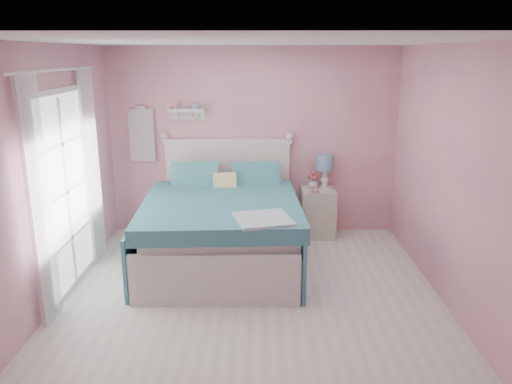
{
  "coord_description": "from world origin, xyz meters",
  "views": [
    {
      "loc": [
        0.09,
        -4.67,
        2.5
      ],
      "look_at": [
        0.04,
        1.2,
        0.86
      ],
      "focal_mm": 35.0,
      "sensor_mm": 36.0,
      "label": 1
    }
  ],
  "objects_px": {
    "vase": "(313,183)",
    "nightstand": "(318,213)",
    "bed": "(223,228)",
    "table_lamp": "(325,165)",
    "teacup": "(315,190)"
  },
  "relations": [
    {
      "from": "bed",
      "to": "teacup",
      "type": "height_order",
      "value": "bed"
    },
    {
      "from": "table_lamp",
      "to": "vase",
      "type": "distance_m",
      "value": 0.31
    },
    {
      "from": "bed",
      "to": "vase",
      "type": "relative_size",
      "value": 16.15
    },
    {
      "from": "bed",
      "to": "nightstand",
      "type": "height_order",
      "value": "bed"
    },
    {
      "from": "bed",
      "to": "teacup",
      "type": "relative_size",
      "value": 26.09
    },
    {
      "from": "vase",
      "to": "nightstand",
      "type": "bearing_deg",
      "value": -28.41
    },
    {
      "from": "nightstand",
      "to": "vase",
      "type": "bearing_deg",
      "value": 151.59
    },
    {
      "from": "nightstand",
      "to": "teacup",
      "type": "xyz_separation_m",
      "value": [
        -0.07,
        -0.17,
        0.37
      ]
    },
    {
      "from": "nightstand",
      "to": "vase",
      "type": "xyz_separation_m",
      "value": [
        -0.08,
        0.04,
        0.41
      ]
    },
    {
      "from": "table_lamp",
      "to": "teacup",
      "type": "bearing_deg",
      "value": -120.62
    },
    {
      "from": "bed",
      "to": "table_lamp",
      "type": "height_order",
      "value": "bed"
    },
    {
      "from": "nightstand",
      "to": "table_lamp",
      "type": "xyz_separation_m",
      "value": [
        0.09,
        0.09,
        0.67
      ]
    },
    {
      "from": "bed",
      "to": "nightstand",
      "type": "relative_size",
      "value": 3.49
    },
    {
      "from": "bed",
      "to": "table_lamp",
      "type": "relative_size",
      "value": 5.0
    },
    {
      "from": "nightstand",
      "to": "table_lamp",
      "type": "bearing_deg",
      "value": 45.37
    }
  ]
}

